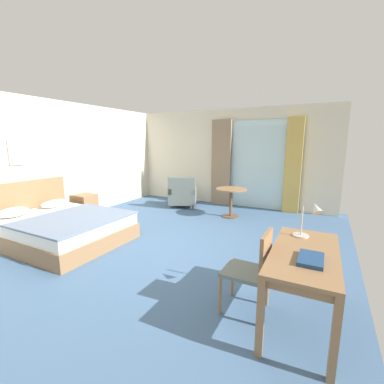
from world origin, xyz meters
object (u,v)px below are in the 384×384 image
Objects in this scene: nightstand at (85,206)px; writing_desk at (304,260)px; round_cafe_table at (231,196)px; desk_chair at (253,268)px; armchair_by_window at (183,195)px; closed_book at (311,259)px; bed at (60,227)px; framed_picture at (16,153)px; desk_lamp at (311,217)px.

nightstand is 5.27m from writing_desk.
round_cafe_table is (3.12, 1.65, 0.24)m from nightstand.
desk_chair reaches higher than writing_desk.
nightstand is at bearing -129.23° from armchair_by_window.
nightstand is 1.65× the size of closed_book.
desk_chair is 0.61m from closed_book.
bed is 4.58× the size of framed_picture.
desk_chair is at bearing -169.70° from writing_desk.
armchair_by_window is at bearing 60.84° from framed_picture.
desk_chair is at bearing -4.80° from framed_picture.
desk_chair is (-0.48, -0.09, -0.15)m from writing_desk.
bed is at bearing 172.59° from closed_book.
closed_book reaches higher than nightstand.
closed_book is (4.18, -0.53, 0.50)m from bed.
armchair_by_window is (-2.92, 3.66, -0.16)m from desk_chair.
writing_desk is at bearing -46.49° from armchair_by_window.
writing_desk is 2.92× the size of desk_lamp.
nightstand is at bearing 165.56° from desk_lamp.
desk_chair reaches higher than round_cafe_table.
round_cafe_table is at bearing 41.43° from framed_picture.
framed_picture is at bearing -99.51° from nightstand.
nightstand is at bearing 162.12° from writing_desk.
bed is 3.34m from armchair_by_window.
desk_lamp reaches higher than round_cafe_table.
desk_chair is at bearing -67.27° from round_cafe_table.
desk_lamp reaches higher than nightstand.
framed_picture is (-5.22, 0.31, 0.93)m from writing_desk.
round_cafe_table is at bearing 27.82° from nightstand.
nightstand is 1.86m from framed_picture.
writing_desk is 0.25m from closed_book.
armchair_by_window is at bearing 132.13° from closed_book.
round_cafe_table is (-1.88, 3.26, -0.14)m from writing_desk.
desk_chair is 0.81m from desk_lamp.
desk_lamp reaches higher than bed.
closed_book is at bearing -13.39° from desk_chair.
nightstand is at bearing 80.49° from framed_picture.
nightstand is at bearing 159.42° from desk_chair.
desk_lamp is 5.26m from framed_picture.
armchair_by_window is (-3.40, 3.58, -0.32)m from writing_desk.
armchair_by_window is (-3.41, 3.25, -0.67)m from desk_lamp.
writing_desk is at bearing -4.33° from bed.
desk_lamp is 0.49× the size of armchair_by_window.
framed_picture is at bearing -119.16° from armchair_by_window.
round_cafe_table is at bearing 118.93° from closed_book.
desk_chair is 1.90× the size of framed_picture.
writing_desk is 2.81× the size of framed_picture.
bed is 3.67m from desk_chair.
bed reaches higher than round_cafe_table.
closed_book is (0.05, -0.54, -0.24)m from desk_lamp.
desk_chair is 0.96× the size of armchair_by_window.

